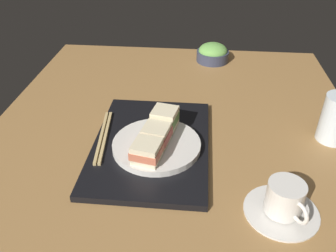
# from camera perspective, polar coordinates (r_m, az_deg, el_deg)

# --- Properties ---
(ground_plane) EXTENTS (1.40, 1.00, 0.03)m
(ground_plane) POSITION_cam_1_polar(r_m,az_deg,el_deg) (0.85, 0.40, -6.21)
(ground_plane) COLOR olive
(serving_tray) EXTENTS (0.40, 0.28, 0.02)m
(serving_tray) POSITION_cam_1_polar(r_m,az_deg,el_deg) (0.88, -2.73, -3.05)
(serving_tray) COLOR black
(serving_tray) RESTS_ON ground_plane
(sandwich_plate) EXTENTS (0.21, 0.21, 0.02)m
(sandwich_plate) POSITION_cam_1_polar(r_m,az_deg,el_deg) (0.85, -1.87, -3.11)
(sandwich_plate) COLOR silver
(sandwich_plate) RESTS_ON serving_tray
(sandwich_near) EXTENTS (0.07, 0.07, 0.05)m
(sandwich_near) POSITION_cam_1_polar(r_m,az_deg,el_deg) (0.88, -0.53, 1.17)
(sandwich_near) COLOR beige
(sandwich_near) RESTS_ON sandwich_plate
(sandwich_middle) EXTENTS (0.08, 0.07, 0.05)m
(sandwich_middle) POSITION_cam_1_polar(r_m,az_deg,el_deg) (0.83, -1.91, -1.42)
(sandwich_middle) COLOR beige
(sandwich_middle) RESTS_ON sandwich_plate
(sandwich_far) EXTENTS (0.07, 0.07, 0.05)m
(sandwich_far) POSITION_cam_1_polar(r_m,az_deg,el_deg) (0.78, -3.47, -4.13)
(sandwich_far) COLOR beige
(sandwich_far) RESTS_ON sandwich_plate
(salad_bowl) EXTENTS (0.12, 0.12, 0.07)m
(salad_bowl) POSITION_cam_1_polar(r_m,az_deg,el_deg) (1.34, 7.28, 11.63)
(salad_bowl) COLOR #33384C
(salad_bowl) RESTS_ON ground_plane
(chopsticks_pair) EXTENTS (0.22, 0.04, 0.01)m
(chopsticks_pair) POSITION_cam_1_polar(r_m,az_deg,el_deg) (0.90, -10.44, -1.65)
(chopsticks_pair) COLOR tan
(chopsticks_pair) RESTS_ON serving_tray
(coffee_cup) EXTENTS (0.15, 0.15, 0.08)m
(coffee_cup) POSITION_cam_1_polar(r_m,az_deg,el_deg) (0.74, 18.32, -11.60)
(coffee_cup) COLOR silver
(coffee_cup) RESTS_ON ground_plane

